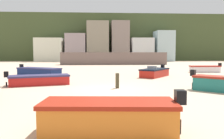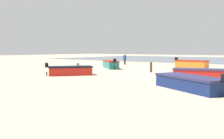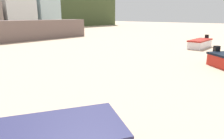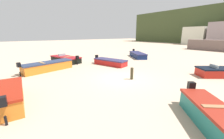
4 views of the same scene
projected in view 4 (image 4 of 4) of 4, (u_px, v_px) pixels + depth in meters
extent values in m
plane|color=tan|center=(122.00, 78.00, 11.76)|extent=(160.00, 160.00, 0.00)
cube|color=silver|center=(196.00, 36.00, 49.17)|extent=(7.08, 6.34, 6.14)
cube|color=#A08F93|center=(219.00, 34.00, 43.35)|extent=(5.26, 5.11, 7.32)
cube|color=navy|center=(138.00, 55.00, 22.30)|extent=(4.83, 3.70, 0.67)
cube|color=#272851|center=(138.00, 53.00, 22.20)|extent=(4.95, 3.82, 0.12)
cube|color=black|center=(134.00, 50.00, 24.60)|extent=(0.40, 0.42, 0.40)
cylinder|color=black|center=(133.00, 54.00, 24.78)|extent=(0.14, 0.14, 0.33)
cube|color=orange|center=(48.00, 67.00, 14.13)|extent=(2.30, 4.95, 0.81)
cube|color=#283351|center=(48.00, 62.00, 14.01)|extent=(2.40, 5.07, 0.12)
cube|color=black|center=(19.00, 65.00, 12.07)|extent=(0.37, 0.34, 0.40)
cylinder|color=black|center=(20.00, 74.00, 12.28)|extent=(0.12, 0.12, 0.41)
cube|color=#9B734C|center=(42.00, 63.00, 13.56)|extent=(1.15, 0.47, 0.08)
cube|color=red|center=(220.00, 73.00, 12.24)|extent=(3.43, 3.80, 0.67)
cube|color=black|center=(221.00, 68.00, 12.15)|extent=(3.56, 3.93, 0.12)
cube|color=#8C9EA8|center=(214.00, 66.00, 12.10)|extent=(0.83, 0.71, 0.28)
cube|color=red|center=(110.00, 63.00, 16.78)|extent=(4.30, 2.44, 0.60)
cube|color=#312D54|center=(110.00, 60.00, 16.69)|extent=(4.42, 2.55, 0.12)
cube|color=black|center=(97.00, 57.00, 17.92)|extent=(0.36, 0.38, 0.40)
cylinder|color=black|center=(97.00, 62.00, 18.10)|extent=(0.12, 0.12, 0.30)
cube|color=#20756F|center=(223.00, 128.00, 4.92)|extent=(4.30, 4.02, 0.80)
cube|color=black|center=(191.00, 86.00, 7.23)|extent=(0.42, 0.43, 0.40)
cylinder|color=black|center=(189.00, 100.00, 7.44)|extent=(0.14, 0.14, 0.40)
cube|color=#9C6D46|center=(215.00, 107.00, 5.37)|extent=(0.82, 0.88, 0.08)
cube|color=orange|center=(8.00, 98.00, 7.27)|extent=(3.82, 1.59, 0.83)
cube|color=#9F2210|center=(6.00, 89.00, 7.15)|extent=(3.93, 1.68, 0.12)
cube|color=black|center=(2.00, 102.00, 5.45)|extent=(0.30, 0.34, 0.40)
cylinder|color=black|center=(6.00, 121.00, 5.66)|extent=(0.11, 0.11, 0.42)
cube|color=black|center=(66.00, 60.00, 18.48)|extent=(4.84, 2.77, 0.67)
cube|color=maroon|center=(65.00, 57.00, 18.38)|extent=(4.95, 2.88, 0.12)
cube|color=black|center=(77.00, 57.00, 16.89)|extent=(0.35, 0.38, 0.40)
cylinder|color=black|center=(78.00, 63.00, 17.07)|extent=(0.12, 0.12, 0.33)
cube|color=#8C9EA8|center=(62.00, 55.00, 18.80)|extent=(0.45, 1.00, 0.28)
cube|color=olive|center=(68.00, 57.00, 18.03)|extent=(0.60, 1.41, 0.08)
cylinder|color=#413B27|center=(132.00, 74.00, 11.42)|extent=(0.24, 0.24, 0.99)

